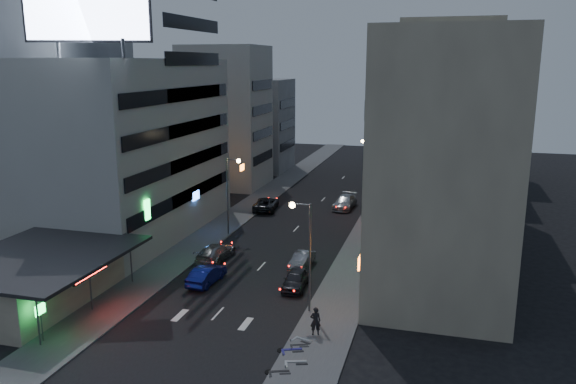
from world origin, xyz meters
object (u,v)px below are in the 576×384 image
at_px(parked_car_right_mid, 302,260).
at_px(scooter_blue, 302,339).
at_px(person, 315,321).
at_px(scooter_black_b, 308,336).
at_px(parked_car_right_near, 296,279).
at_px(road_car_silver, 216,252).
at_px(parked_car_left, 266,204).
at_px(scooter_black_a, 290,361).
at_px(parked_car_right_far, 345,202).
at_px(scooter_silver_b, 313,333).
at_px(road_car_blue, 207,275).
at_px(scooter_silver_a, 307,351).

height_order(parked_car_right_mid, scooter_blue, scooter_blue).
height_order(person, scooter_black_b, person).
bearing_deg(parked_car_right_near, road_car_silver, 150.13).
bearing_deg(scooter_black_b, scooter_blue, 140.01).
bearing_deg(road_car_silver, parked_car_left, -82.80).
bearing_deg(parked_car_right_mid, scooter_black_a, -72.85).
bearing_deg(parked_car_right_near, parked_car_right_far, 88.19).
height_order(parked_car_right_far, scooter_blue, parked_car_right_far).
relative_size(scooter_black_a, scooter_silver_b, 0.97).
relative_size(parked_car_right_near, scooter_silver_b, 2.30).
bearing_deg(road_car_silver, road_car_blue, 109.15).
bearing_deg(scooter_silver_a, scooter_black_a, 133.72).
xyz_separation_m(road_car_blue, person, (10.60, -6.49, 0.35)).
xyz_separation_m(parked_car_right_far, road_car_blue, (-6.62, -27.10, -0.06)).
relative_size(person, scooter_silver_a, 0.98).
relative_size(road_car_silver, scooter_black_b, 3.05).
bearing_deg(scooter_black_a, person, -26.51).
xyz_separation_m(parked_car_right_mid, scooter_silver_b, (4.12, -13.19, 0.04)).
relative_size(parked_car_right_mid, person, 2.03).
height_order(parked_car_right_far, person, person).
relative_size(parked_car_right_mid, scooter_silver_b, 2.11).
height_order(parked_car_right_near, scooter_silver_a, parked_car_right_near).
relative_size(road_car_silver, scooter_silver_a, 2.62).
bearing_deg(scooter_black_a, parked_car_right_far, -15.55).
height_order(parked_car_right_far, road_car_silver, parked_car_right_far).
bearing_deg(parked_car_left, scooter_silver_a, 103.87).
bearing_deg(parked_car_right_mid, scooter_silver_a, -69.41).
xyz_separation_m(parked_car_right_far, road_car_silver, (-8.10, -21.66, -0.05)).
bearing_deg(scooter_blue, road_car_blue, 27.59).
height_order(road_car_blue, scooter_silver_b, road_car_blue).
relative_size(parked_car_right_near, scooter_blue, 2.19).
height_order(parked_car_right_mid, scooter_black_b, parked_car_right_mid).
relative_size(road_car_silver, scooter_black_a, 2.87).
xyz_separation_m(scooter_silver_a, scooter_silver_b, (-0.18, 2.41, -0.04)).
relative_size(parked_car_right_near, road_car_silver, 0.83).
bearing_deg(parked_car_right_near, scooter_black_a, -79.86).
bearing_deg(road_car_blue, scooter_blue, 144.13).
xyz_separation_m(road_car_silver, scooter_silver_b, (12.16, -12.87, -0.06)).
bearing_deg(road_car_silver, scooter_black_b, 135.87).
xyz_separation_m(scooter_black_a, scooter_silver_a, (0.71, 1.31, 0.05)).
distance_m(parked_car_right_far, scooter_blue, 35.72).
bearing_deg(person, parked_car_right_near, -86.14).
distance_m(parked_car_left, scooter_silver_a, 36.11).
xyz_separation_m(parked_car_left, scooter_black_a, (12.67, -34.85, -0.11)).
xyz_separation_m(parked_car_right_mid, scooter_silver_a, (4.29, -15.60, 0.08)).
bearing_deg(parked_car_right_near, parked_car_left, 110.16).
distance_m(road_car_silver, scooter_silver_b, 17.70).
height_order(parked_car_right_far, scooter_black_b, parked_car_right_far).
bearing_deg(scooter_silver_b, parked_car_left, 41.51).
distance_m(parked_car_left, scooter_blue, 34.58).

